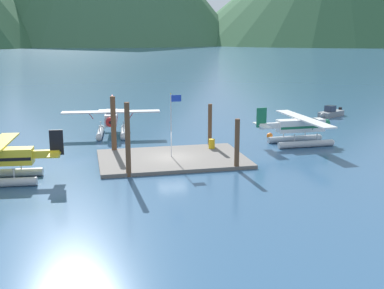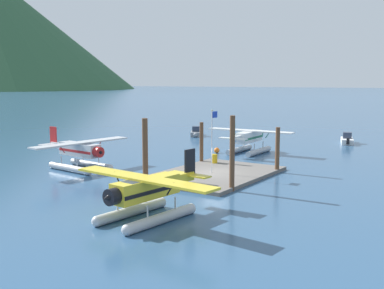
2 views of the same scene
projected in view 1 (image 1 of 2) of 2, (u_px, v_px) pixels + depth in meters
ground_plane at (172, 160)px, 42.14m from camera, size 1200.00×1200.00×0.00m
dock_platform at (172, 159)px, 42.11m from camera, size 12.63×8.51×0.30m
piling_near_left at (128, 140)px, 36.71m from camera, size 0.40×0.40×5.77m
piling_near_right at (237, 145)px, 38.82m from camera, size 0.40×0.40×4.17m
piling_far_left at (113, 125)px, 44.25m from camera, size 0.47×0.47×5.25m
piling_far_right at (210, 126)px, 46.55m from camera, size 0.38×0.38×4.24m
flagpole at (173, 117)px, 41.50m from camera, size 0.95×0.10×5.55m
fuel_drum at (212, 144)px, 45.20m from camera, size 0.62×0.62×0.88m
mooring_buoy at (270, 136)px, 50.76m from camera, size 0.64×0.64×0.64m
seaplane_silver_bow_left at (112, 121)px, 52.29m from camera, size 10.49×7.96×3.84m
seaplane_white_stbd_fwd at (301, 129)px, 47.87m from camera, size 7.98×10.43×3.84m
boat_grey_open_east at (331, 113)px, 64.48m from camera, size 4.38×3.43×1.50m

